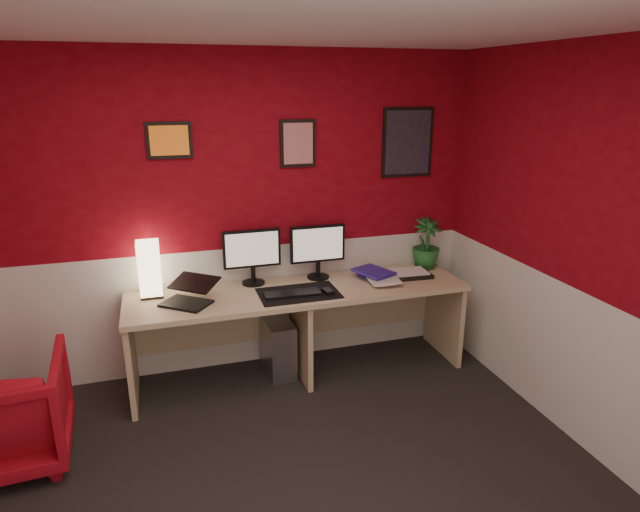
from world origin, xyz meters
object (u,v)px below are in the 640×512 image
(monitor_left, at_px, (252,249))
(potted_plant, at_px, (426,244))
(laptop, at_px, (185,290))
(monitor_right, at_px, (318,244))
(pc_tower, at_px, (277,345))
(shoji_lamp, at_px, (150,271))
(zen_tray, at_px, (408,274))
(armchair, at_px, (2,413))
(desk, at_px, (300,333))

(monitor_left, height_order, potted_plant, monitor_left)
(laptop, height_order, monitor_right, monitor_right)
(laptop, xyz_separation_m, pc_tower, (0.69, 0.17, -0.61))
(shoji_lamp, distance_m, zen_tray, 2.03)
(shoji_lamp, xyz_separation_m, pc_tower, (0.92, -0.08, -0.70))
(potted_plant, bearing_deg, zen_tray, -147.22)
(potted_plant, bearing_deg, armchair, -167.81)
(desk, xyz_separation_m, armchair, (-2.00, -0.50, -0.03))
(desk, height_order, laptop, laptop)
(monitor_left, bearing_deg, zen_tray, -8.59)
(potted_plant, height_order, pc_tower, potted_plant)
(monitor_right, bearing_deg, potted_plant, -1.38)
(potted_plant, bearing_deg, monitor_right, 178.62)
(shoji_lamp, relative_size, zen_tray, 1.14)
(pc_tower, distance_m, armchair, 1.94)
(armchair, bearing_deg, desk, -170.01)
(pc_tower, bearing_deg, armchair, -164.46)
(laptop, bearing_deg, monitor_left, 66.92)
(desk, height_order, zen_tray, zen_tray)
(zen_tray, bearing_deg, monitor_right, 166.71)
(shoji_lamp, bearing_deg, desk, -9.88)
(monitor_right, height_order, potted_plant, monitor_right)
(shoji_lamp, distance_m, potted_plant, 2.25)
(zen_tray, bearing_deg, monitor_left, 171.41)
(shoji_lamp, distance_m, laptop, 0.35)
(monitor_left, height_order, armchair, monitor_left)
(monitor_left, xyz_separation_m, potted_plant, (1.48, -0.04, -0.07))
(monitor_left, relative_size, monitor_right, 1.00)
(desk, xyz_separation_m, pc_tower, (-0.16, 0.11, -0.14))
(shoji_lamp, height_order, armchair, shoji_lamp)
(shoji_lamp, relative_size, monitor_right, 0.69)
(shoji_lamp, bearing_deg, zen_tray, -4.25)
(laptop, height_order, potted_plant, potted_plant)
(desk, height_order, shoji_lamp, shoji_lamp)
(desk, height_order, monitor_right, monitor_right)
(monitor_left, height_order, pc_tower, monitor_left)
(potted_plant, relative_size, pc_tower, 0.96)
(laptop, bearing_deg, monitor_right, 53.07)
(desk, xyz_separation_m, zen_tray, (0.93, 0.04, 0.38))
(shoji_lamp, xyz_separation_m, potted_plant, (2.25, -0.00, 0.02))
(laptop, relative_size, potted_plant, 0.76)
(desk, bearing_deg, pc_tower, 145.64)
(desk, distance_m, laptop, 0.98)
(shoji_lamp, relative_size, potted_plant, 0.93)
(desk, xyz_separation_m, laptop, (-0.86, -0.06, 0.47))
(laptop, relative_size, pc_tower, 0.73)
(shoji_lamp, relative_size, laptop, 1.21)
(zen_tray, height_order, potted_plant, potted_plant)
(zen_tray, height_order, armchair, zen_tray)
(zen_tray, xyz_separation_m, armchair, (-2.93, -0.53, -0.41))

